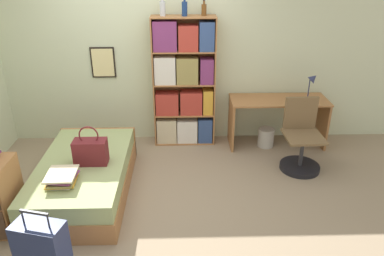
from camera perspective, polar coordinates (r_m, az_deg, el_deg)
The scene contains 14 objects.
ground_plane at distance 4.59m, azimuth -7.98°, elevation -9.56°, with size 14.00×14.00×0.00m, color gray.
wall_back at distance 5.44m, azimuth -7.23°, elevation 11.16°, with size 10.00×0.09×2.60m.
bed at distance 4.61m, azimuth -16.01°, elevation -7.09°, with size 1.00×1.80×0.43m.
handbag at distance 4.34m, azimuth -15.19°, elevation -3.44°, with size 0.37×0.19×0.46m.
book_stack_on_bed at distance 4.11m, azimuth -19.23°, elevation -7.19°, with size 0.32×0.35×0.12m.
suitcase at distance 3.51m, azimuth -21.71°, elevation -17.55°, with size 0.45×0.31×0.77m.
bookcase at distance 5.33m, azimuth -1.25°, elevation 6.60°, with size 0.87×0.28×1.85m.
bottle_green at distance 5.11m, azimuth -4.52°, elevation 17.78°, with size 0.08×0.08×0.26m.
bottle_brown at distance 5.09m, azimuth -1.14°, elevation 17.79°, with size 0.07×0.07×0.26m.
bottle_clear at distance 5.14m, azimuth 1.83°, elevation 17.62°, with size 0.07×0.07×0.21m.
desk at distance 5.53m, azimuth 12.95°, elevation 2.36°, with size 1.37×0.54×0.71m.
desk_lamp at distance 5.49m, azimuth 17.84°, elevation 6.68°, with size 0.20×0.15×0.40m.
desk_chair at distance 5.09m, azimuth 16.23°, elevation -2.87°, with size 0.52×0.52×0.93m.
waste_bin at distance 5.60m, azimuth 11.20°, elevation -1.41°, with size 0.23×0.23×0.27m.
Camera 1 is at (0.53, -3.75, 2.60)m, focal length 35.00 mm.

